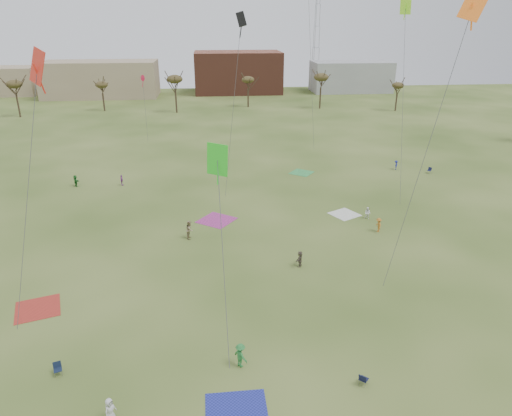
{
  "coord_description": "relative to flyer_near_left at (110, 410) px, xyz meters",
  "views": [
    {
      "loc": [
        -3.77,
        -26.42,
        21.45
      ],
      "look_at": [
        0.0,
        12.0,
        5.5
      ],
      "focal_mm": 32.39,
      "sensor_mm": 36.0,
      "label": 1
    }
  ],
  "objects": [
    {
      "name": "tree_line",
      "position": [
        7.26,
        84.95,
        6.3
      ],
      "size": [
        117.44,
        49.32,
        8.91
      ],
      "color": "#3A2B1E",
      "rests_on": "ground"
    },
    {
      "name": "ground",
      "position": [
        10.11,
        5.83,
        -0.78
      ],
      "size": [
        260.0,
        260.0,
        0.0
      ],
      "primitive_type": "plane",
      "color": "#304816",
      "rests_on": "ground"
    },
    {
      "name": "blanket_olive",
      "position": [
        19.53,
        44.15,
        -0.78
      ],
      "size": [
        4.16,
        4.16,
        0.03
      ],
      "primitive_type": "cube",
      "rotation": [
        0.0,
        0.0,
        0.93
      ],
      "color": "green",
      "rests_on": "ground"
    },
    {
      "name": "blanket_red",
      "position": [
        -7.96,
        11.84,
        -0.78
      ],
      "size": [
        4.16,
        4.16,
        0.03
      ],
      "primitive_type": "cube",
      "rotation": [
        0.0,
        0.0,
        1.87
      ],
      "color": "#AD2C22",
      "rests_on": "ground"
    },
    {
      "name": "camp_chair_left",
      "position": [
        -4.12,
        4.1,
        -0.53
      ],
      "size": [
        0.65,
        0.68,
        0.87
      ],
      "rotation": [
        0.0,
        0.0,
        0.34
      ],
      "color": "#121D33",
      "rests_on": "ground"
    },
    {
      "name": "blanket_cream",
      "position": [
        21.61,
        28.1,
        -0.78
      ],
      "size": [
        3.97,
        3.97,
        0.03
      ],
      "primitive_type": "cube",
      "rotation": [
        0.0,
        0.0,
        0.5
      ],
      "color": "silver",
      "rests_on": "ground"
    },
    {
      "name": "building_tan",
      "position": [
        -24.89,
        120.83,
        4.22
      ],
      "size": [
        32.0,
        14.0,
        10.0
      ],
      "primitive_type": "cube",
      "color": "#937F60",
      "rests_on": "ground"
    },
    {
      "name": "spectator_fore_c",
      "position": [
        14.07,
        16.54,
        -0.01
      ],
      "size": [
        1.02,
        1.49,
        1.55
      ],
      "primitive_type": "imported",
      "rotation": [
        0.0,
        0.0,
        4.27
      ],
      "color": "brown",
      "rests_on": "ground"
    },
    {
      "name": "kites_aloft",
      "position": [
        15.45,
        36.29,
        20.59
      ],
      "size": [
        80.51,
        62.32,
        27.87
      ],
      "color": "#2487CC",
      "rests_on": "ground"
    },
    {
      "name": "blanket_plum",
      "position": [
        6.55,
        27.86,
        -0.78
      ],
      "size": [
        5.02,
        5.02,
        0.03
      ],
      "primitive_type": "cube",
      "rotation": [
        0.0,
        0.0,
        2.51
      ],
      "color": "#A33281",
      "rests_on": "ground"
    },
    {
      "name": "flyer_far_a",
      "position": [
        -12.4,
        41.28,
        0.01
      ],
      "size": [
        1.29,
        1.45,
        1.6
      ],
      "primitive_type": "imported",
      "rotation": [
        0.0,
        0.0,
        2.24
      ],
      "color": "#257029",
      "rests_on": "ground"
    },
    {
      "name": "flyer_far_c",
      "position": [
        34.11,
        44.34,
        -0.07
      ],
      "size": [
        0.8,
        1.04,
        1.42
      ],
      "primitive_type": "imported",
      "rotation": [
        0.0,
        0.0,
        4.37
      ],
      "color": "navy",
      "rests_on": "ground"
    },
    {
      "name": "radio_tower",
      "position": [
        40.11,
        130.83,
        18.42
      ],
      "size": [
        1.51,
        1.72,
        41.0
      ],
      "color": "#9EA3A8",
      "rests_on": "ground"
    },
    {
      "name": "spectator_fore_b",
      "position": [
        3.71,
        23.52,
        0.19
      ],
      "size": [
        0.9,
        1.06,
        1.95
      ],
      "primitive_type": "imported",
      "rotation": [
        0.0,
        0.0,
        1.39
      ],
      "color": "#92805D",
      "rests_on": "ground"
    },
    {
      "name": "building_tan_west",
      "position": [
        -54.89,
        127.83,
        3.22
      ],
      "size": [
        20.0,
        12.0,
        8.0
      ],
      "primitive_type": "cube",
      "color": "#937F60",
      "rests_on": "ground"
    },
    {
      "name": "flyer_near_center",
      "position": [
        7.7,
        3.76,
        0.09
      ],
      "size": [
        1.21,
        1.28,
        1.74
      ],
      "primitive_type": "imported",
      "rotation": [
        0.0,
        0.0,
        2.25
      ],
      "color": "#267432",
      "rests_on": "ground"
    },
    {
      "name": "spectator_mid_e",
      "position": [
        23.84,
        26.58,
        -0.08
      ],
      "size": [
        0.87,
        0.85,
        1.42
      ],
      "primitive_type": "imported",
      "rotation": [
        0.0,
        0.0,
        5.6
      ],
      "color": "white",
      "rests_on": "ground"
    },
    {
      "name": "flyer_mid_b",
      "position": [
        23.89,
        23.12,
        0.01
      ],
      "size": [
        0.6,
        1.03,
        1.58
      ],
      "primitive_type": "imported",
      "rotation": [
        0.0,
        0.0,
        4.73
      ],
      "color": "#B56D22",
      "rests_on": "ground"
    },
    {
      "name": "spectator_mid_d",
      "position": [
        -6.21,
        41.08,
        -0.04
      ],
      "size": [
        0.64,
        0.94,
        1.49
      ],
      "primitive_type": "imported",
      "rotation": [
        0.0,
        0.0,
        1.91
      ],
      "color": "purple",
      "rests_on": "ground"
    },
    {
      "name": "building_grey",
      "position": [
        50.11,
        123.83,
        3.72
      ],
      "size": [
        24.0,
        12.0,
        9.0
      ],
      "primitive_type": "cube",
      "color": "gray",
      "rests_on": "ground"
    },
    {
      "name": "blanket_blue",
      "position": [
        7.2,
        -0.31,
        -0.78
      ],
      "size": [
        3.68,
        3.68,
        0.03
      ],
      "primitive_type": "cube",
      "rotation": [
        0.0,
        0.0,
        1.58
      ],
      "color": "#222A96",
      "rests_on": "ground"
    },
    {
      "name": "flyer_near_left",
      "position": [
        0.0,
        0.0,
        0.0
      ],
      "size": [
        0.82,
        0.91,
        1.57
      ],
      "primitive_type": "imported",
      "rotation": [
        0.0,
        0.0,
        1.03
      ],
      "color": "silver",
      "rests_on": "ground"
    },
    {
      "name": "camp_chair_right",
      "position": [
        38.4,
        42.09,
        -0.53
      ],
      "size": [
        0.74,
        0.74,
        0.87
      ],
      "rotation": [
        0.0,
        0.0,
        5.49
      ],
      "color": "#141637",
      "rests_on": "ground"
    },
    {
      "name": "building_brick",
      "position": [
        15.11,
        125.83,
        5.22
      ],
      "size": [
        26.0,
        16.0,
        12.0
      ],
      "primitive_type": "cube",
      "color": "brown",
      "rests_on": "ground"
    },
    {
      "name": "camp_chair_center",
      "position": [
        15.29,
        1.32,
        -0.53
      ],
      "size": [
        0.74,
        0.74,
        0.87
      ],
      "rotation": [
        0.0,
        0.0,
        2.41
      ],
      "color": "#121633",
      "rests_on": "ground"
    }
  ]
}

